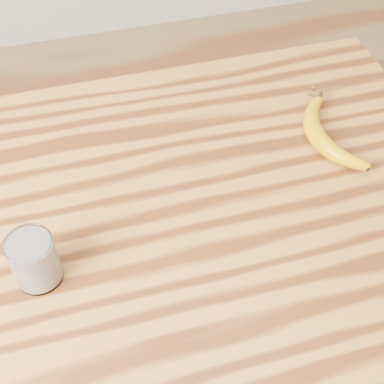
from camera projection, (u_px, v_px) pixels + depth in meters
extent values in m
cube|color=#A36A2B|center=(150.00, 221.00, 0.95)|extent=(1.20, 0.80, 0.04)
cylinder|color=brown|center=(310.00, 187.00, 1.60)|extent=(0.06, 0.06, 0.86)
cylinder|color=white|center=(34.00, 260.00, 0.82)|extent=(0.07, 0.07, 0.09)
torus|color=white|center=(28.00, 243.00, 0.79)|extent=(0.07, 0.07, 0.00)
cylinder|color=white|center=(35.00, 260.00, 0.82)|extent=(0.07, 0.07, 0.08)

